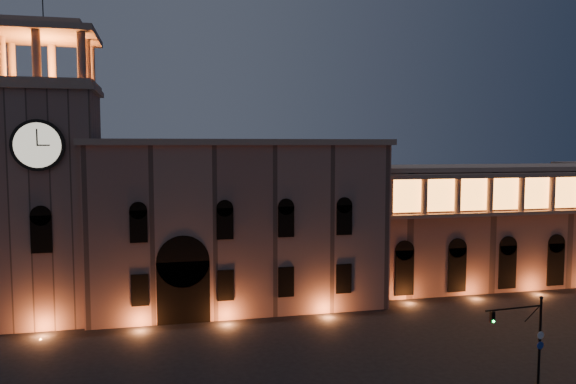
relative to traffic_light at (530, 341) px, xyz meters
name	(u,v)px	position (x,y,z in m)	size (l,w,h in m)	color
government_building	(237,222)	(-16.95, 26.00, 5.32)	(30.80, 12.80, 17.60)	#8A665A
clock_tower	(49,192)	(-35.37, 25.05, 9.04)	(9.80, 9.80, 32.40)	#8A665A
colonnade_wing	(507,223)	(17.13, 27.99, 3.88)	(40.60, 11.50, 14.50)	#856055
traffic_light	(530,341)	(0.00, 0.00, 0.00)	(4.79, 0.75, 6.58)	black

